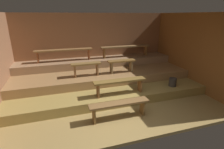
% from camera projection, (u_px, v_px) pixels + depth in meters
% --- Properties ---
extents(ground, '(7.03, 4.88, 0.08)m').
position_uv_depth(ground, '(108.00, 94.00, 5.94)').
color(ground, olive).
extents(wall_back, '(7.03, 0.06, 2.63)m').
position_uv_depth(wall_back, '(94.00, 45.00, 7.37)').
color(wall_back, brown).
rests_on(wall_back, ground).
extents(wall_right, '(0.06, 4.88, 2.63)m').
position_uv_depth(wall_right, '(189.00, 50.00, 6.40)').
color(wall_right, brown).
rests_on(wall_right, ground).
extents(platform_lower, '(6.23, 3.10, 0.28)m').
position_uv_depth(platform_lower, '(104.00, 84.00, 6.33)').
color(platform_lower, olive).
rests_on(platform_lower, ground).
extents(platform_middle, '(6.23, 2.19, 0.28)m').
position_uv_depth(platform_middle, '(101.00, 73.00, 6.65)').
color(platform_middle, '#997145').
rests_on(platform_middle, platform_lower).
extents(platform_upper, '(6.23, 0.90, 0.28)m').
position_uv_depth(platform_upper, '(97.00, 62.00, 7.13)').
color(platform_upper, '#977452').
rests_on(platform_upper, platform_middle).
extents(bench_floor_center, '(1.56, 0.27, 0.45)m').
position_uv_depth(bench_floor_center, '(119.00, 105.00, 4.41)').
color(bench_floor_center, brown).
rests_on(bench_floor_center, ground).
extents(bench_lower_center, '(1.57, 0.27, 0.45)m').
position_uv_depth(bench_lower_center, '(120.00, 83.00, 5.12)').
color(bench_lower_center, brown).
rests_on(bench_lower_center, platform_lower).
extents(bench_middle_left, '(1.00, 0.27, 0.45)m').
position_uv_depth(bench_middle_left, '(86.00, 66.00, 5.84)').
color(bench_middle_left, brown).
rests_on(bench_middle_left, platform_middle).
extents(bench_middle_right, '(1.00, 0.27, 0.45)m').
position_uv_depth(bench_middle_right, '(121.00, 63.00, 6.20)').
color(bench_middle_right, brown).
rests_on(bench_middle_right, platform_middle).
extents(bench_upper_left, '(2.15, 0.27, 0.45)m').
position_uv_depth(bench_upper_left, '(64.00, 51.00, 6.62)').
color(bench_upper_left, brown).
rests_on(bench_upper_left, platform_upper).
extents(bench_upper_right, '(2.15, 0.27, 0.45)m').
position_uv_depth(bench_upper_right, '(126.00, 48.00, 7.35)').
color(bench_upper_right, brown).
rests_on(bench_upper_right, platform_upper).
extents(pail_lower, '(0.25, 0.25, 0.27)m').
position_uv_depth(pail_lower, '(173.00, 82.00, 5.79)').
color(pail_lower, '#332D28').
rests_on(pail_lower, platform_lower).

